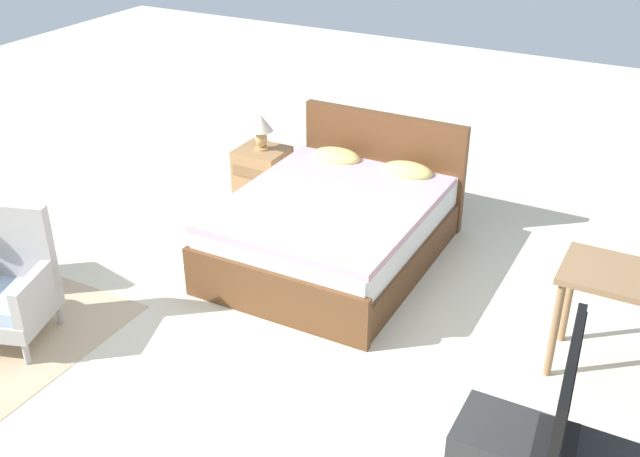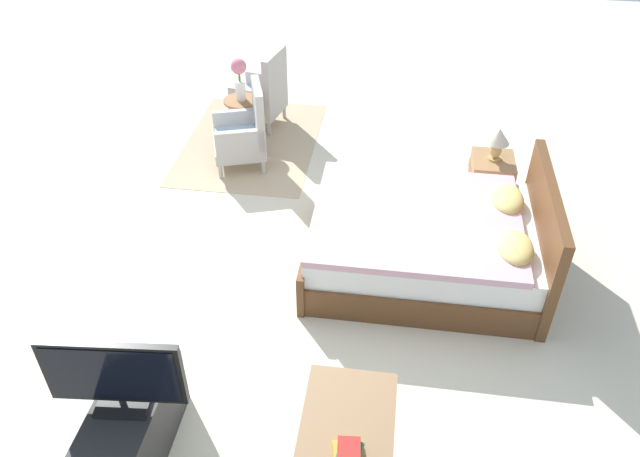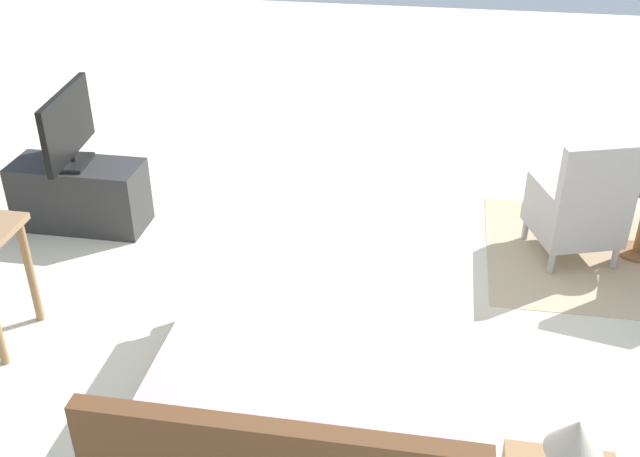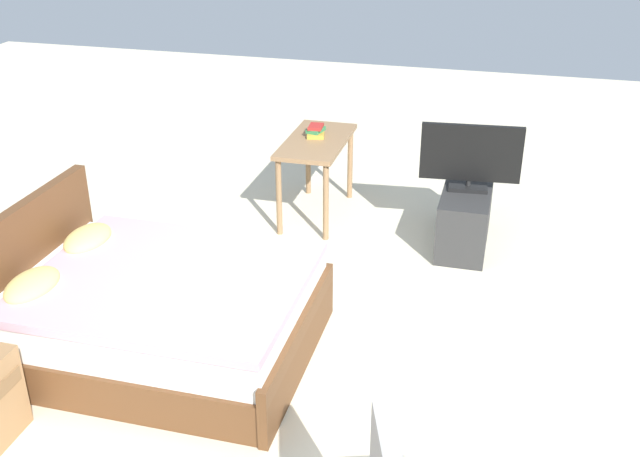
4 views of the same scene
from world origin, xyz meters
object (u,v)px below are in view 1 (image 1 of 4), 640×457
Objects in this scene: bed at (337,225)px; armchair_by_window_right at (8,288)px; table_lamp at (261,127)px; tv_flatscreen at (565,398)px; nightstand at (263,176)px.

armchair_by_window_right is at bearing -126.66° from bed.
table_lamp is 4.02m from tv_flatscreen.
bed reaches higher than nightstand.
table_lamp is (-1.07, 0.59, 0.45)m from bed.
bed is 1.23m from nightstand.
bed is at bearing 53.34° from armchair_by_window_right.
tv_flatscreen is at bearing -37.49° from nightstand.
bed reaches higher than armchair_by_window_right.
nightstand is at bearing -90.00° from table_lamp.
armchair_by_window_right is 1.12× the size of tv_flatscreen.
armchair_by_window_right is 3.62m from tv_flatscreen.
tv_flatscreen is (3.19, -2.45, 0.05)m from table_lamp.
tv_flatscreen reaches higher than nightstand.
armchair_by_window_right is 2.79× the size of table_lamp.
bed is 2.39× the size of tv_flatscreen.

